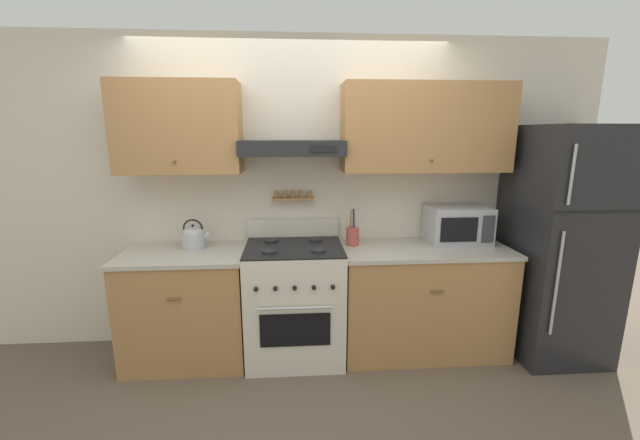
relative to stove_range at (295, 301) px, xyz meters
The scene contains 9 objects.
ground_plane 0.56m from the stove_range, 90.00° to the right, with size 16.00×16.00×0.00m, color brown.
wall_back 1.03m from the stove_range, 73.99° to the left, with size 5.20×0.46×2.55m.
counter_left 0.85m from the stove_range, behind, with size 0.94×0.64×0.89m.
counter_right 1.05m from the stove_range, ahead, with size 1.34×0.64×0.89m.
stove_range is the anchor object (origin of this frame).
refrigerator 2.17m from the stove_range, ahead, with size 0.68×0.78×1.85m.
tea_kettle 0.95m from the stove_range, behind, with size 0.23×0.18×0.24m.
microwave 1.48m from the stove_range, ahead, with size 0.49×0.36×0.31m.
utensil_crock 0.71m from the stove_range, 13.85° to the left, with size 0.10×0.10×0.30m.
Camera 1 is at (-0.01, -2.63, 1.79)m, focal length 22.00 mm.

